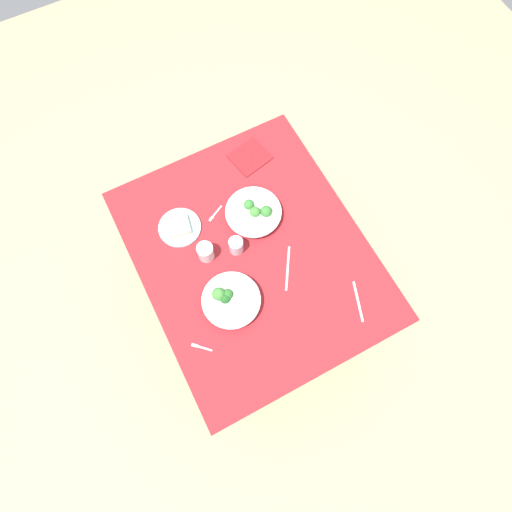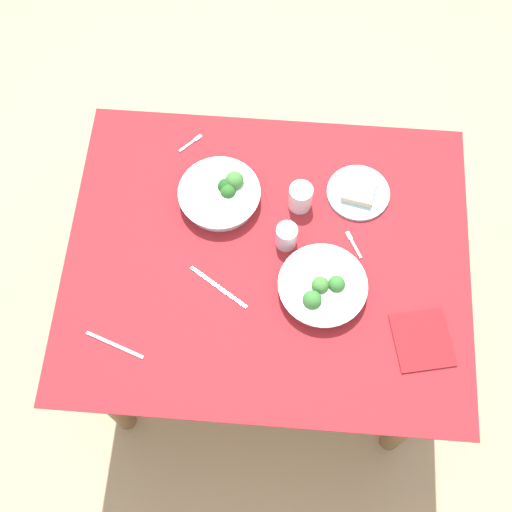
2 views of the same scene
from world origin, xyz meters
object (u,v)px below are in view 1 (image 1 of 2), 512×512
Objects in this scene: water_glass_center at (236,246)px; bread_side_plate at (180,227)px; table_knife_left at (288,268)px; water_glass_side at (206,252)px; fork_by_far_bowl at (215,214)px; fork_by_near_bowl at (201,347)px; table_knife_right at (358,301)px; broccoli_bowl_far at (230,300)px; broccoli_bowl_near at (254,213)px; napkin_folded_upper at (250,157)px.

bread_side_plate is at bearing 40.67° from water_glass_center.
bread_side_plate is 0.94× the size of table_knife_left.
bread_side_plate is at bearing 15.81° from water_glass_side.
fork_by_far_bowl and table_knife_left have the same top height.
fork_by_near_bowl is 0.72m from table_knife_right.
water_glass_side reaches higher than table_knife_right.
water_glass_side is at bearing -74.90° from fork_by_near_bowl.
water_glass_side reaches higher than water_glass_center.
bread_side_plate is at bearing 6.76° from broccoli_bowl_far.
fork_by_far_bowl is 0.78m from table_knife_right.
broccoli_bowl_near reaches higher than table_knife_right.
broccoli_bowl_near is at bearing -106.99° from bread_side_plate.
fork_by_far_bowl is at bearing 3.06° from water_glass_center.
table_knife_left is (-0.41, -0.35, -0.01)m from bread_side_plate.
napkin_folded_upper is (0.30, -0.13, -0.02)m from broccoli_bowl_near.
broccoli_bowl_far is at bearing 126.82° from table_knife_left.
fork_by_near_bowl is (-0.45, 0.49, -0.03)m from broccoli_bowl_near.
broccoli_bowl_near is 2.84× the size of water_glass_side.
water_glass_side is 0.44× the size of table_knife_left.
water_glass_side is at bearing 26.24° from fork_by_far_bowl.
broccoli_bowl_near reaches higher than fork_by_far_bowl.
water_glass_side is 0.57m from napkin_folded_upper.
fork_by_far_bowl is 0.36m from napkin_folded_upper.
napkin_folded_upper is (0.19, -0.47, -0.01)m from bread_side_plate.
bread_side_plate is (0.43, 0.05, -0.02)m from broccoli_bowl_far.
fork_by_far_bowl is at bearing 60.66° from broccoli_bowl_near.
broccoli_bowl_far reaches higher than table_knife_left.
table_knife_left and table_knife_right have the same top height.
broccoli_bowl_far is at bearing -105.59° from fork_by_near_bowl.
water_glass_side is 0.42m from fork_by_near_bowl.
table_knife_right is (-0.51, -0.50, -0.04)m from water_glass_side.
broccoli_bowl_far is 0.76m from napkin_folded_upper.
napkin_folded_upper is at bearing -23.89° from broccoli_bowl_near.
bread_side_plate reaches higher than fork_by_far_bowl.
water_glass_center is 0.50× the size of napkin_folded_upper.
water_glass_side is 0.52× the size of napkin_folded_upper.
water_glass_side is 0.50× the size of table_knife_right.
water_glass_side is 0.38m from table_knife_left.
water_glass_center is at bearing 145.49° from napkin_folded_upper.
bread_side_plate is 0.20m from water_glass_side.
water_glass_center is at bearing 65.47° from fork_by_far_bowl.
broccoli_bowl_near is 1.49× the size of napkin_folded_upper.
broccoli_bowl_near is 0.36m from bread_side_plate.
fork_by_near_bowl is (-0.54, 0.33, -0.00)m from fork_by_far_bowl.
fork_by_near_bowl is (-0.33, 0.34, -0.04)m from water_glass_center.
fork_by_far_bowl and table_knife_right have the same top height.
water_glass_center reaches higher than table_knife_left.
water_glass_side reaches higher than broccoli_bowl_far.
water_glass_center reaches higher than bread_side_plate.
fork_by_near_bowl is at bearing 134.42° from water_glass_center.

